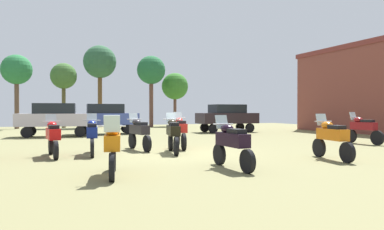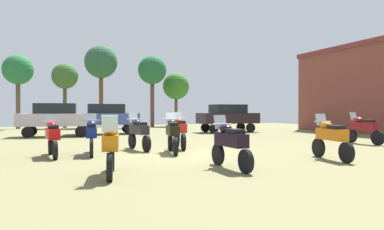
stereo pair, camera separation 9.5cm
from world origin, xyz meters
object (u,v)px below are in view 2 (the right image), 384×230
Objects in this scene: tree_2 at (101,63)px; tree_4 at (176,87)px; motorcycle_6 at (139,132)px; tree_7 at (152,71)px; car_3 at (106,116)px; motorcycle_8 at (331,137)px; tree_1 at (65,77)px; tree_5 at (18,71)px; motorcycle_10 at (111,146)px; motorcycle_7 at (180,130)px; motorcycle_1 at (52,136)px; motorcycle_11 at (363,128)px; car_2 at (228,116)px; motorcycle_3 at (230,142)px; motorcycle_4 at (91,134)px; car_4 at (56,117)px.

tree_2 reaches higher than tree_4.
motorcycle_6 is 20.89m from tree_7.
car_3 is 11.42m from tree_7.
tree_4 is (3.44, 25.65, 3.25)m from motorcycle_8.
tree_5 reaches higher than tree_1.
tree_5 is (-14.40, -0.40, 0.99)m from tree_4.
tree_2 reaches higher than motorcycle_10.
motorcycle_8 is at bearing -46.25° from motorcycle_7.
tree_4 is at bearing 56.36° from motorcycle_1.
car_2 reaches higher than motorcycle_11.
motorcycle_11 is (13.65, -0.22, 0.02)m from motorcycle_1.
motorcycle_10 is at bearing -81.23° from tree_5.
tree_1 is at bearing -79.01° from motorcycle_10.
car_3 reaches higher than motorcycle_3.
tree_4 is at bearing -3.41° from tree_2.
motorcycle_6 is 0.51× the size of car_2.
car_2 is 0.74× the size of tree_1.
tree_2 reaches higher than motorcycle_1.
motorcycle_3 is 0.37× the size of tree_1.
car_2 is (7.41, 14.83, 0.46)m from motorcycle_3.
motorcycle_4 is at bearing 174.34° from motorcycle_11.
car_4 is (0.22, 10.23, 0.46)m from motorcycle_1.
motorcycle_7 is 21.69m from tree_2.
tree_5 is at bearing 121.38° from motorcycle_8.
car_2 is 0.56× the size of tree_2.
car_3 is 0.82× the size of tree_4.
motorcycle_4 is 2.12m from motorcycle_6.
tree_2 is 1.14× the size of tree_7.
motorcycle_7 is at bearing -113.37° from motorcycle_10.
car_4 reaches higher than motorcycle_11.
car_3 is at bearing -58.06° from tree_5.
tree_4 is 14.44m from tree_5.
motorcycle_1 is at bearing -82.86° from tree_5.
motorcycle_4 is at bearing -98.05° from tree_2.
motorcycle_4 is at bearing 123.69° from motorcycle_3.
motorcycle_3 is 3.85m from motorcycle_8.
motorcycle_7 is at bearing -101.66° from tree_7.
car_3 is (3.38, 11.52, 0.46)m from motorcycle_1.
car_2 is (10.60, 14.76, 0.45)m from motorcycle_10.
motorcycle_3 is at bearing -105.56° from tree_4.
tree_1 is 10.61m from tree_4.
tree_5 is (-3.95, 25.61, 4.24)m from motorcycle_10.
tree_7 is (7.85, -1.01, 0.74)m from tree_1.
motorcycle_6 is at bearing -106.47° from tree_7.
motorcycle_10 is at bearing -89.67° from tree_1.
motorcycle_1 is at bearing 133.91° from motorcycle_3.
motorcycle_6 is at bearing 31.41° from motorcycle_4.
motorcycle_3 is 0.99× the size of motorcycle_6.
motorcycle_3 is 25.85m from tree_7.
motorcycle_3 is at bearing -157.92° from car_4.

